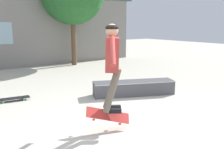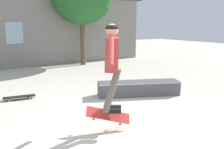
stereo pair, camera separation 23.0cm
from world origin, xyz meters
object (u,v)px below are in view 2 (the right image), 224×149
Objects in this scene: skateboard_resting at (19,97)px; skateboard_flipping at (108,115)px; skate_ledge at (139,88)px; skater at (112,60)px.

skateboard_flipping is at bearing 117.50° from skateboard_resting.
skater is (-1.86, -1.55, 1.10)m from skate_ledge.
skate_ledge is 2.66m from skater.
skateboard_resting is (-0.93, 2.89, -1.22)m from skater.
skateboard_flipping reaches higher than skate_ledge.
skate_ledge is 1.45× the size of skater.
skateboard_flipping is (-1.89, -1.45, 0.09)m from skate_ledge.
skateboard_flipping is (-0.02, 0.09, -1.01)m from skater.
skater is 1.02m from skateboard_flipping.
skate_ledge is at bearing 163.89° from skateboard_resting.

